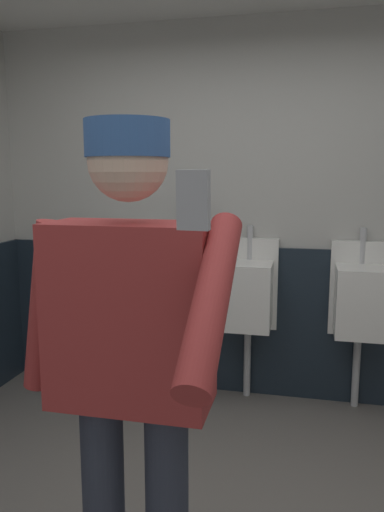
{
  "coord_description": "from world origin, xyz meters",
  "views": [
    {
      "loc": [
        0.4,
        -1.69,
        1.59
      ],
      "look_at": [
        -0.05,
        0.31,
        1.25
      ],
      "focal_mm": 34.79,
      "sensor_mm": 36.0,
      "label": 1
    }
  ],
  "objects_px": {
    "urinal_middle": "(247,294)",
    "cell_phone": "(193,200)",
    "urinal_right": "(362,300)",
    "person": "(131,350)",
    "urinal_left": "(143,288)"
  },
  "relations": [
    {
      "from": "urinal_middle",
      "to": "cell_phone",
      "type": "relative_size",
      "value": 11.27
    },
    {
      "from": "urinal_right",
      "to": "person",
      "type": "xyz_separation_m",
      "value": [
        -0.89,
        -1.93,
        0.27
      ]
    },
    {
      "from": "urinal_right",
      "to": "person",
      "type": "distance_m",
      "value": 2.14
    },
    {
      "from": "urinal_middle",
      "to": "person",
      "type": "height_order",
      "value": "person"
    },
    {
      "from": "urinal_left",
      "to": "person",
      "type": "bearing_deg",
      "value": -72.43
    },
    {
      "from": "urinal_left",
      "to": "urinal_middle",
      "type": "bearing_deg",
      "value": 0.0
    },
    {
      "from": "urinal_left",
      "to": "cell_phone",
      "type": "xyz_separation_m",
      "value": [
        0.92,
        -2.43,
        0.76
      ]
    },
    {
      "from": "urinal_left",
      "to": "cell_phone",
      "type": "bearing_deg",
      "value": -69.21
    },
    {
      "from": "urinal_left",
      "to": "urinal_right",
      "type": "distance_m",
      "value": 1.5
    },
    {
      "from": "urinal_middle",
      "to": "person",
      "type": "bearing_deg",
      "value": -94.14
    },
    {
      "from": "cell_phone",
      "to": "person",
      "type": "bearing_deg",
      "value": 127.93
    },
    {
      "from": "urinal_middle",
      "to": "person",
      "type": "distance_m",
      "value": 1.95
    },
    {
      "from": "urinal_left",
      "to": "cell_phone",
      "type": "distance_m",
      "value": 2.71
    },
    {
      "from": "urinal_middle",
      "to": "urinal_right",
      "type": "xyz_separation_m",
      "value": [
        0.75,
        0.0,
        0.0
      ]
    },
    {
      "from": "urinal_left",
      "to": "person",
      "type": "xyz_separation_m",
      "value": [
        0.61,
        -1.93,
        0.27
      ]
    }
  ]
}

